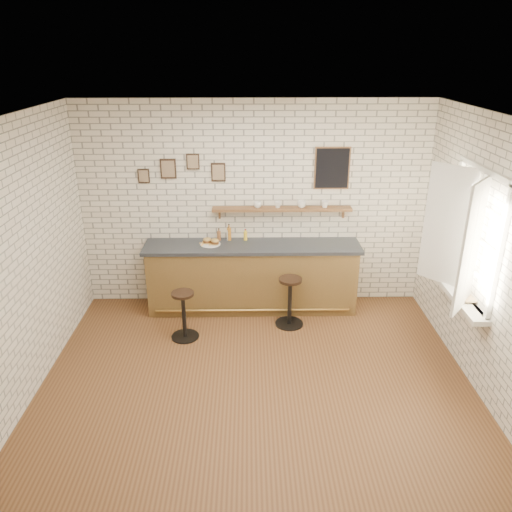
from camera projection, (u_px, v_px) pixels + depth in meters
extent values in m
plane|color=brown|center=(256.00, 375.00, 5.95)|extent=(5.00, 5.00, 0.00)
cube|color=brown|center=(252.00, 278.00, 7.33)|extent=(3.00, 0.58, 0.96)
cube|color=#2D333A|center=(252.00, 246.00, 7.14)|extent=(3.10, 0.62, 0.05)
cylinder|color=olive|center=(253.00, 310.00, 7.18)|extent=(2.79, 0.04, 0.04)
cylinder|color=white|center=(210.00, 244.00, 7.14)|extent=(0.28, 0.28, 0.01)
cylinder|color=#F1BB55|center=(215.00, 243.00, 7.15)|extent=(0.05, 0.05, 0.00)
cylinder|color=#F1BB55|center=(213.00, 244.00, 7.12)|extent=(0.05, 0.05, 0.00)
cylinder|color=#F1BB55|center=(203.00, 242.00, 7.19)|extent=(0.06, 0.06, 0.00)
cylinder|color=#F1BB55|center=(214.00, 242.00, 7.18)|extent=(0.06, 0.06, 0.00)
cylinder|color=#F1BB55|center=(203.00, 245.00, 7.10)|extent=(0.06, 0.06, 0.00)
cylinder|color=#F1BB55|center=(214.00, 243.00, 7.14)|extent=(0.04, 0.04, 0.00)
cylinder|color=#F1BB55|center=(210.00, 245.00, 7.08)|extent=(0.05, 0.05, 0.00)
cylinder|color=#F1BB55|center=(202.00, 245.00, 7.07)|extent=(0.04, 0.04, 0.00)
cylinder|color=#F1BB55|center=(200.00, 243.00, 7.15)|extent=(0.05, 0.05, 0.00)
cylinder|color=#F1BB55|center=(213.00, 245.00, 7.09)|extent=(0.06, 0.06, 0.00)
cylinder|color=#F1BB55|center=(203.00, 243.00, 7.15)|extent=(0.04, 0.04, 0.00)
cylinder|color=#F1BB55|center=(212.00, 244.00, 7.12)|extent=(0.05, 0.05, 0.00)
cylinder|color=#F1BB55|center=(215.00, 243.00, 7.17)|extent=(0.05, 0.05, 0.00)
cylinder|color=#F1BB55|center=(212.00, 244.00, 7.13)|extent=(0.05, 0.05, 0.00)
cylinder|color=brown|center=(219.00, 236.00, 7.27)|extent=(0.06, 0.06, 0.14)
cylinder|color=brown|center=(219.00, 230.00, 7.24)|extent=(0.02, 0.02, 0.03)
cylinder|color=black|center=(219.00, 229.00, 7.23)|extent=(0.02, 0.02, 0.01)
cylinder|color=beige|center=(229.00, 235.00, 7.27)|extent=(0.05, 0.05, 0.16)
cylinder|color=beige|center=(228.00, 229.00, 7.23)|extent=(0.02, 0.02, 0.03)
cylinder|color=black|center=(228.00, 227.00, 7.23)|extent=(0.02, 0.02, 0.01)
cylinder|color=#AE6A1C|center=(229.00, 234.00, 7.27)|extent=(0.06, 0.06, 0.19)
cylinder|color=#AE6A1C|center=(229.00, 226.00, 7.22)|extent=(0.02, 0.02, 0.04)
cylinder|color=black|center=(229.00, 224.00, 7.21)|extent=(0.02, 0.02, 0.01)
cylinder|color=yellow|center=(245.00, 236.00, 7.28)|extent=(0.05, 0.05, 0.13)
cylinder|color=yellow|center=(245.00, 231.00, 7.25)|extent=(0.02, 0.02, 0.03)
cylinder|color=maroon|center=(245.00, 230.00, 7.24)|extent=(0.03, 0.03, 0.01)
cylinder|color=black|center=(185.00, 336.00, 6.74)|extent=(0.37, 0.37, 0.02)
cylinder|color=black|center=(184.00, 316.00, 6.62)|extent=(0.06, 0.06, 0.61)
cylinder|color=black|center=(183.00, 294.00, 6.49)|extent=(0.31, 0.31, 0.04)
cylinder|color=black|center=(289.00, 323.00, 7.05)|extent=(0.40, 0.40, 0.02)
cylinder|color=black|center=(290.00, 302.00, 6.92)|extent=(0.06, 0.06, 0.65)
cylinder|color=black|center=(290.00, 280.00, 6.79)|extent=(0.35, 0.35, 0.04)
cube|color=brown|center=(282.00, 209.00, 7.14)|extent=(2.00, 0.18, 0.04)
cube|color=brown|center=(220.00, 213.00, 7.22)|extent=(0.03, 0.04, 0.16)
cube|color=brown|center=(343.00, 213.00, 7.25)|extent=(0.03, 0.04, 0.16)
imported|color=white|center=(258.00, 205.00, 7.11)|extent=(0.16, 0.16, 0.09)
imported|color=white|center=(278.00, 205.00, 7.11)|extent=(0.14, 0.14, 0.09)
imported|color=white|center=(302.00, 204.00, 7.12)|extent=(0.17, 0.17, 0.10)
imported|color=white|center=(325.00, 204.00, 7.12)|extent=(0.11, 0.11, 0.10)
cube|color=black|center=(168.00, 169.00, 6.97)|extent=(0.22, 0.02, 0.28)
cube|color=black|center=(193.00, 162.00, 6.94)|extent=(0.18, 0.02, 0.22)
cube|color=black|center=(218.00, 172.00, 7.00)|extent=(0.20, 0.02, 0.26)
cube|color=black|center=(144.00, 176.00, 7.00)|extent=(0.16, 0.02, 0.20)
cube|color=black|center=(332.00, 168.00, 7.00)|extent=(0.46, 0.02, 0.56)
cube|color=white|center=(458.00, 295.00, 5.92)|extent=(0.20, 1.35, 0.06)
cube|color=white|center=(486.00, 170.00, 5.34)|extent=(0.05, 1.30, 0.06)
cube|color=white|center=(464.00, 295.00, 5.92)|extent=(0.05, 1.30, 0.06)
cube|color=white|center=(499.00, 256.00, 5.07)|extent=(0.05, 0.06, 1.50)
cube|color=white|center=(454.00, 219.00, 6.18)|extent=(0.05, 0.06, 1.50)
cube|color=white|center=(472.00, 246.00, 5.35)|extent=(0.40, 0.46, 1.46)
cube|color=white|center=(451.00, 227.00, 5.90)|extent=(0.40, 0.46, 1.46)
imported|color=tan|center=(461.00, 298.00, 5.76)|extent=(0.18, 0.24, 0.02)
imported|color=tan|center=(463.00, 297.00, 5.73)|extent=(0.19, 0.25, 0.02)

